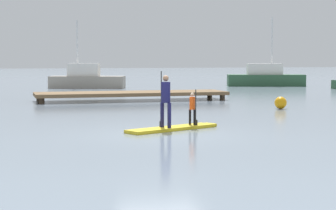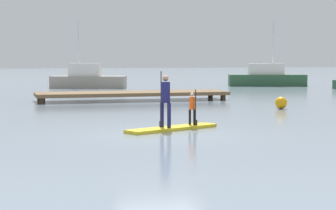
{
  "view_description": "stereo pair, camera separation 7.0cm",
  "coord_description": "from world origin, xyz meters",
  "px_view_note": "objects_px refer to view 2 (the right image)",
  "views": [
    {
      "loc": [
        -4.59,
        -17.06,
        2.24
      ],
      "look_at": [
        0.95,
        2.57,
        0.64
      ],
      "focal_mm": 63.63,
      "sensor_mm": 36.0,
      "label": 1
    },
    {
      "loc": [
        -4.53,
        -17.08,
        2.24
      ],
      "look_at": [
        0.95,
        2.57,
        0.64
      ],
      "focal_mm": 63.63,
      "sensor_mm": 36.0,
      "label": 2
    }
  ],
  "objects_px": {
    "paddleboard_near": "(173,128)",
    "mooring_buoy_near": "(281,103)",
    "fishing_boat_green_midground": "(88,79)",
    "trawler_grey_distant": "(267,78)",
    "paddler_adult": "(165,98)",
    "paddler_child_solo": "(192,107)"
  },
  "relations": [
    {
      "from": "paddleboard_near",
      "to": "fishing_boat_green_midground",
      "type": "xyz_separation_m",
      "value": [
        1.06,
        27.16,
        0.63
      ]
    },
    {
      "from": "paddler_adult",
      "to": "trawler_grey_distant",
      "type": "relative_size",
      "value": 0.27
    },
    {
      "from": "paddleboard_near",
      "to": "paddler_adult",
      "type": "relative_size",
      "value": 1.9
    },
    {
      "from": "paddleboard_near",
      "to": "mooring_buoy_near",
      "type": "height_order",
      "value": "mooring_buoy_near"
    },
    {
      "from": "paddleboard_near",
      "to": "mooring_buoy_near",
      "type": "xyz_separation_m",
      "value": [
        6.79,
        6.2,
        0.22
      ]
    },
    {
      "from": "paddler_adult",
      "to": "paddler_child_solo",
      "type": "height_order",
      "value": "paddler_adult"
    },
    {
      "from": "paddleboard_near",
      "to": "paddler_child_solo",
      "type": "bearing_deg",
      "value": 24.26
    },
    {
      "from": "fishing_boat_green_midground",
      "to": "mooring_buoy_near",
      "type": "bearing_deg",
      "value": -74.72
    },
    {
      "from": "paddleboard_near",
      "to": "trawler_grey_distant",
      "type": "bearing_deg",
      "value": 59.65
    },
    {
      "from": "fishing_boat_green_midground",
      "to": "paddleboard_near",
      "type": "bearing_deg",
      "value": -92.24
    },
    {
      "from": "paddler_child_solo",
      "to": "fishing_boat_green_midground",
      "type": "distance_m",
      "value": 26.82
    },
    {
      "from": "fishing_boat_green_midground",
      "to": "mooring_buoy_near",
      "type": "distance_m",
      "value": 21.73
    },
    {
      "from": "fishing_boat_green_midground",
      "to": "paddler_child_solo",
      "type": "bearing_deg",
      "value": -90.68
    },
    {
      "from": "paddler_adult",
      "to": "trawler_grey_distant",
      "type": "height_order",
      "value": "trawler_grey_distant"
    },
    {
      "from": "paddler_adult",
      "to": "fishing_boat_green_midground",
      "type": "distance_m",
      "value": 27.32
    },
    {
      "from": "paddler_adult",
      "to": "paddler_child_solo",
      "type": "bearing_deg",
      "value": 24.2
    },
    {
      "from": "fishing_boat_green_midground",
      "to": "paddler_adult",
      "type": "bearing_deg",
      "value": -92.84
    },
    {
      "from": "mooring_buoy_near",
      "to": "paddleboard_near",
      "type": "bearing_deg",
      "value": -137.61
    },
    {
      "from": "fishing_boat_green_midground",
      "to": "trawler_grey_distant",
      "type": "height_order",
      "value": "trawler_grey_distant"
    },
    {
      "from": "paddler_adult",
      "to": "paddler_child_solo",
      "type": "relative_size",
      "value": 1.51
    },
    {
      "from": "paddler_child_solo",
      "to": "mooring_buoy_near",
      "type": "distance_m",
      "value": 8.43
    },
    {
      "from": "fishing_boat_green_midground",
      "to": "trawler_grey_distant",
      "type": "xyz_separation_m",
      "value": [
        14.59,
        -0.42,
        0.0
      ]
    }
  ]
}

